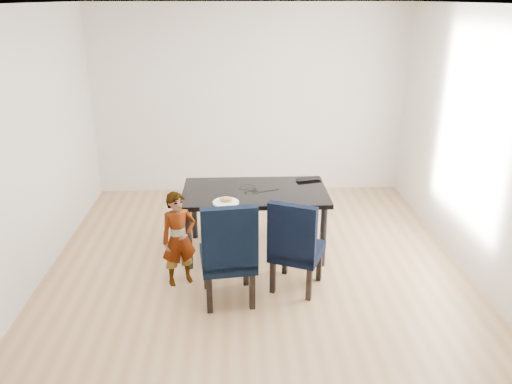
{
  "coord_description": "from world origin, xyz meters",
  "views": [
    {
      "loc": [
        -0.2,
        -4.65,
        2.76
      ],
      "look_at": [
        0.0,
        0.2,
        0.85
      ],
      "focal_mm": 35.0,
      "sensor_mm": 36.0,
      "label": 1
    }
  ],
  "objects_px": {
    "chair_left": "(228,250)",
    "child": "(179,239)",
    "chair_right": "(297,243)",
    "dining_table": "(255,221)",
    "plate": "(226,202)",
    "laptop": "(307,178)"
  },
  "relations": [
    {
      "from": "chair_left",
      "to": "child",
      "type": "distance_m",
      "value": 0.59
    },
    {
      "from": "chair_left",
      "to": "chair_right",
      "type": "height_order",
      "value": "chair_left"
    },
    {
      "from": "dining_table",
      "to": "chair_right",
      "type": "height_order",
      "value": "chair_right"
    },
    {
      "from": "chair_right",
      "to": "plate",
      "type": "bearing_deg",
      "value": 172.19
    },
    {
      "from": "dining_table",
      "to": "plate",
      "type": "relative_size",
      "value": 5.83
    },
    {
      "from": "dining_table",
      "to": "child",
      "type": "xyz_separation_m",
      "value": [
        -0.79,
        -0.65,
        0.12
      ]
    },
    {
      "from": "dining_table",
      "to": "plate",
      "type": "xyz_separation_m",
      "value": [
        -0.32,
        -0.35,
        0.38
      ]
    },
    {
      "from": "child",
      "to": "chair_right",
      "type": "bearing_deg",
      "value": -30.7
    },
    {
      "from": "chair_right",
      "to": "child",
      "type": "distance_m",
      "value": 1.19
    },
    {
      "from": "chair_left",
      "to": "child",
      "type": "bearing_deg",
      "value": 140.45
    },
    {
      "from": "dining_table",
      "to": "chair_left",
      "type": "relative_size",
      "value": 1.52
    },
    {
      "from": "child",
      "to": "laptop",
      "type": "distance_m",
      "value": 1.76
    },
    {
      "from": "chair_left",
      "to": "laptop",
      "type": "distance_m",
      "value": 1.63
    },
    {
      "from": "plate",
      "to": "laptop",
      "type": "relative_size",
      "value": 0.92
    },
    {
      "from": "chair_right",
      "to": "laptop",
      "type": "bearing_deg",
      "value": 101.46
    },
    {
      "from": "chair_left",
      "to": "child",
      "type": "height_order",
      "value": "chair_left"
    },
    {
      "from": "chair_right",
      "to": "child",
      "type": "bearing_deg",
      "value": -162.76
    },
    {
      "from": "plate",
      "to": "dining_table",
      "type": "bearing_deg",
      "value": 47.84
    },
    {
      "from": "plate",
      "to": "chair_right",
      "type": "bearing_deg",
      "value": -31.32
    },
    {
      "from": "laptop",
      "to": "child",
      "type": "bearing_deg",
      "value": 20.31
    },
    {
      "from": "child",
      "to": "laptop",
      "type": "bearing_deg",
      "value": 10.74
    },
    {
      "from": "dining_table",
      "to": "chair_left",
      "type": "xyz_separation_m",
      "value": [
        -0.3,
        -0.97,
        0.15
      ]
    }
  ]
}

